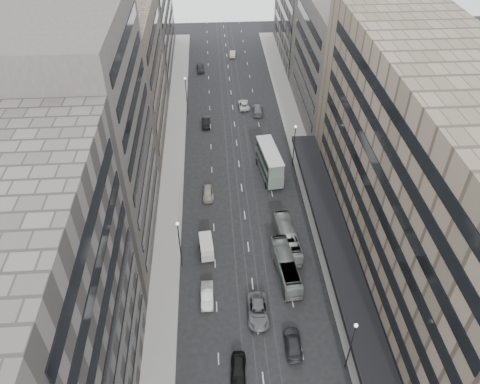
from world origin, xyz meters
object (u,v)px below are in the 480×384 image
object	(u,v)px
bus_far	(287,238)
panel_van	(206,246)
bus_near	(286,266)
sedan_0	(238,369)
double_decker	(269,162)
sedan_2	(258,311)
sedan_1	(207,295)

from	to	relation	value
bus_far	panel_van	xyz separation A→B (m)	(-11.91, -0.90, 0.00)
bus_near	sedan_0	bearing A→B (deg)	57.82
bus_near	double_decker	world-z (taller)	double_decker
sedan_0	sedan_2	bearing A→B (deg)	73.11
double_decker	sedan_1	xyz separation A→B (m)	(-11.24, -26.50, -2.11)
sedan_0	bus_far	bearing A→B (deg)	71.23
bus_far	panel_van	bearing A→B (deg)	0.05
sedan_0	sedan_1	bearing A→B (deg)	112.11
bus_far	double_decker	world-z (taller)	double_decker
panel_van	double_decker	bearing A→B (deg)	53.26
bus_far	double_decker	xyz separation A→B (m)	(-0.69, 17.32, 1.45)
panel_van	sedan_1	bearing A→B (deg)	-95.19
sedan_1	bus_far	bearing A→B (deg)	38.08
sedan_1	sedan_2	size ratio (longest dim) A/B	0.79
bus_near	panel_van	size ratio (longest dim) A/B	2.46
panel_van	bus_far	bearing A→B (deg)	-0.77
bus_far	sedan_2	world-z (taller)	bus_far
bus_far	panel_van	size ratio (longest dim) A/B	2.40
bus_near	sedan_2	bearing A→B (deg)	51.49
double_decker	panel_van	size ratio (longest dim) A/B	2.36
double_decker	sedan_1	size ratio (longest dim) A/B	2.19
bus_far	sedan_1	distance (m)	15.06
bus_near	sedan_1	size ratio (longest dim) A/B	2.27
sedan_0	sedan_2	distance (m)	8.33
sedan_0	double_decker	bearing A→B (deg)	82.54
sedan_0	sedan_2	size ratio (longest dim) A/B	0.75
bus_near	bus_far	world-z (taller)	bus_near
panel_van	sedan_0	xyz separation A→B (m)	(3.40, -18.98, -0.67)
double_decker	sedan_0	bearing A→B (deg)	-109.24
bus_near	sedan_1	distance (m)	11.56
bus_near	double_decker	bearing A→B (deg)	-95.56
bus_far	sedan_2	bearing A→B (deg)	61.36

